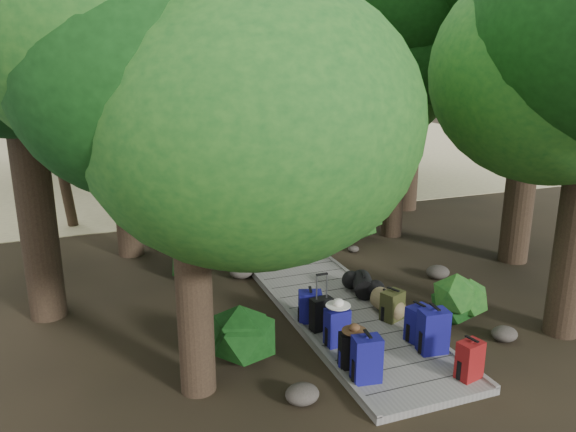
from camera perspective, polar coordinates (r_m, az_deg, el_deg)
name	(u,v)px	position (r m, az deg, el deg)	size (l,w,h in m)	color
ground	(303,279)	(12.27, 1.56, -6.45)	(120.00, 120.00, 0.00)	#2E2417
sand_beach	(176,158)	(27.24, -11.31, 5.77)	(40.00, 22.00, 0.02)	beige
boardwalk	(287,262)	(13.11, -0.09, -4.65)	(2.00, 12.00, 0.12)	gray
backpack_left_a	(367,357)	(8.40, 8.00, -13.98)	(0.41, 0.28, 0.76)	navy
backpack_left_b	(350,349)	(8.73, 6.35, -13.24)	(0.33, 0.24, 0.61)	black
backpack_left_c	(337,325)	(9.31, 5.01, -10.97)	(0.37, 0.27, 0.69)	navy
backpack_left_d	(310,305)	(10.06, 2.27, -9.01)	(0.40, 0.29, 0.62)	navy
backpack_right_a	(470,358)	(8.82, 17.99, -13.56)	(0.36, 0.26, 0.64)	maroon
backpack_right_b	(433,329)	(9.33, 14.55, -11.04)	(0.44, 0.31, 0.79)	navy
backpack_right_c	(418,322)	(9.66, 13.10, -10.40)	(0.39, 0.27, 0.66)	navy
backpack_right_d	(393,304)	(10.29, 10.57, -8.78)	(0.39, 0.28, 0.59)	#3B3C1B
duffel_right_khaki	(388,303)	(10.55, 10.08, -8.70)	(0.39, 0.59, 0.39)	olive
duffel_right_black	(363,285)	(11.27, 7.63, -6.93)	(0.40, 0.64, 0.40)	black
suitcase_on_boardwalk	(321,314)	(9.78, 3.40, -9.90)	(0.37, 0.21, 0.58)	black
lone_suitcase_on_sand	(226,187)	(19.35, -6.29, 2.92)	(0.41, 0.24, 0.65)	black
hat_brown	(354,327)	(8.55, 6.77, -11.18)	(0.38, 0.38, 0.11)	#51351E
hat_white	(338,302)	(9.12, 5.13, -8.68)	(0.40, 0.40, 0.13)	silver
kayak	(120,181)	(21.98, -16.74, 3.43)	(0.64, 2.93, 0.29)	#A31F0E
sun_lounger	(283,175)	(21.24, -0.46, 4.15)	(0.63, 1.96, 0.63)	silver
tree_right_b	(536,53)	(13.62, 23.90, 14.90)	(5.30, 5.30, 9.47)	black
tree_right_c	(399,84)	(14.77, 11.20, 13.03)	(4.62, 4.62, 8.00)	black
tree_right_d	(415,51)	(17.62, 12.73, 16.00)	(5.24, 5.24, 9.61)	black
tree_right_e	(338,67)	(20.14, 5.14, 14.87)	(4.80, 4.80, 8.64)	black
tree_right_f	(386,30)	(22.53, 9.91, 18.12)	(6.29, 6.29, 11.24)	black
tree_left_a	(186,138)	(7.35, -10.29, 7.79)	(4.39, 4.39, 7.32)	black
tree_left_b	(17,59)	(10.57, -25.83, 14.12)	(5.13, 5.13, 9.23)	black
tree_left_c	(117,70)	(13.52, -17.01, 14.01)	(5.03, 5.03, 8.75)	black
tree_back_a	(130,57)	(25.89, -15.73, 15.32)	(5.38, 5.38, 9.31)	black
tree_back_b	(215,37)	(26.65, -7.39, 17.57)	(6.15, 6.15, 10.98)	black
tree_back_c	(290,68)	(27.47, 0.20, 14.78)	(4.58, 4.58, 8.24)	black
tree_back_d	(23,62)	(24.60, -25.30, 13.94)	(5.33, 5.33, 8.89)	black
palm_right_a	(319,76)	(18.51, 3.14, 14.03)	(4.77, 4.77, 8.13)	#123C10
palm_right_b	(301,59)	(23.87, 1.33, 15.63)	(4.71, 4.71, 9.10)	#123C10
palm_right_c	(239,81)	(23.22, -5.04, 13.47)	(4.65, 4.65, 7.39)	#123C10
palm_left_a	(52,115)	(16.55, -22.82, 9.41)	(3.95, 3.95, 6.28)	#123C10
rock_left_a	(302,394)	(8.20, 1.45, -17.63)	(0.49, 0.44, 0.27)	#4C473F
rock_left_b	(218,321)	(10.28, -7.12, -10.56)	(0.38, 0.34, 0.21)	#4C473F
rock_left_c	(242,271)	(12.34, -4.74, -5.63)	(0.53, 0.48, 0.29)	#4C473F
rock_left_d	(161,246)	(14.41, -12.74, -3.00)	(0.34, 0.30, 0.18)	#4C473F
rock_right_a	(505,334)	(10.42, 21.14, -11.11)	(0.45, 0.40, 0.25)	#4C473F
rock_right_b	(438,272)	(12.70, 14.98, -5.52)	(0.52, 0.46, 0.28)	#4C473F
rock_right_c	(354,249)	(13.99, 6.68, -3.35)	(0.28, 0.25, 0.15)	#4C473F
shrub_left_a	(241,333)	(8.98, -4.83, -11.80)	(1.11, 1.11, 1.00)	#174D19
shrub_left_b	(186,260)	(12.51, -10.35, -4.37)	(0.85, 0.85, 0.77)	#174D19
shrub_left_c	(156,210)	(15.96, -13.26, 0.59)	(1.25, 1.25, 1.13)	#174D19
shrub_right_a	(465,302)	(10.67, 17.50, -8.29)	(0.95, 0.95, 0.85)	#174D19
shrub_right_b	(357,219)	(14.55, 7.07, -0.30)	(1.41, 1.41, 1.27)	#174D19
shrub_right_c	(300,196)	(18.01, 1.20, 2.05)	(0.78, 0.78, 0.70)	#174D19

